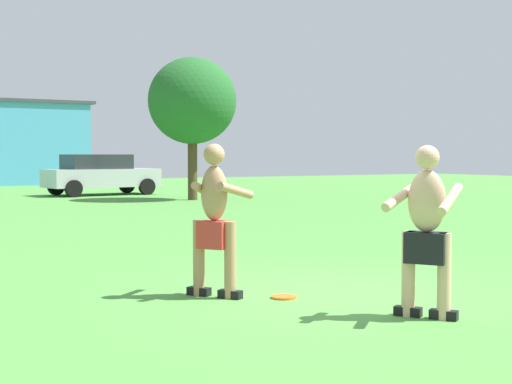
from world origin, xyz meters
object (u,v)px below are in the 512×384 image
(car_silver_mid_lot, at_px, (100,174))
(tree_behind_players, at_px, (192,101))
(player_in_red, at_px, (215,217))
(frisbee, at_px, (284,297))
(player_near, at_px, (426,227))

(car_silver_mid_lot, bearing_deg, tree_behind_players, -69.79)
(player_in_red, distance_m, tree_behind_players, 18.08)
(frisbee, xyz_separation_m, car_silver_mid_lot, (5.12, 21.43, 0.81))
(car_silver_mid_lot, bearing_deg, player_near, -101.03)
(frisbee, relative_size, car_silver_mid_lot, 0.06)
(frisbee, xyz_separation_m, tree_behind_players, (6.85, 16.72, 3.40))
(player_near, height_order, tree_behind_players, tree_behind_players)
(tree_behind_players, bearing_deg, car_silver_mid_lot, 110.21)
(player_near, bearing_deg, player_in_red, 122.44)
(player_near, bearing_deg, frisbee, 112.96)
(car_silver_mid_lot, bearing_deg, frisbee, -103.42)
(player_in_red, relative_size, frisbee, 6.03)
(car_silver_mid_lot, relative_size, tree_behind_players, 0.90)
(frisbee, bearing_deg, tree_behind_players, 67.72)
(player_near, bearing_deg, car_silver_mid_lot, 78.97)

